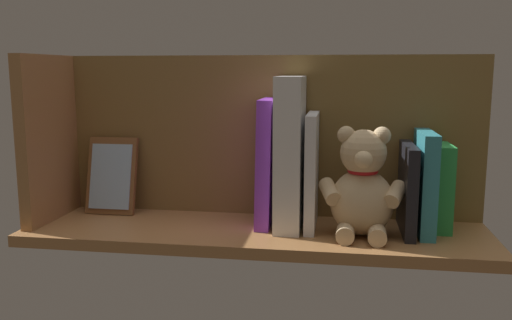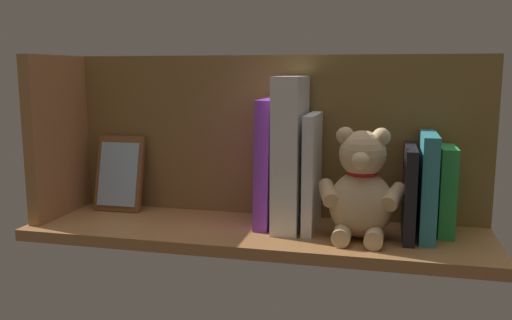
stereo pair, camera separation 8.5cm
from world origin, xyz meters
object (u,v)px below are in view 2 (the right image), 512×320
at_px(picture_frame_leaning, 119,174).
at_px(dictionary_thick_white, 291,153).
at_px(book_0, 446,190).
at_px(teddy_bear, 361,190).

bearing_deg(picture_frame_leaning, dictionary_thick_white, 173.26).
relative_size(book_0, picture_frame_leaning, 1.01).
height_order(dictionary_thick_white, picture_frame_leaning, dictionary_thick_white).
bearing_deg(dictionary_thick_white, book_0, -174.95).
xyz_separation_m(teddy_bear, picture_frame_leaning, (0.53, -0.09, -0.01)).
relative_size(dictionary_thick_white, picture_frame_leaning, 1.79).
bearing_deg(teddy_bear, book_0, -155.26).
relative_size(book_0, dictionary_thick_white, 0.56).
height_order(book_0, picture_frame_leaning, book_0).
height_order(book_0, dictionary_thick_white, dictionary_thick_white).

